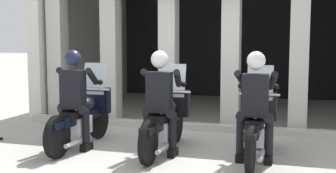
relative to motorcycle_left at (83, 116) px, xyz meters
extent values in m
plane|color=#A8A59E|center=(1.40, 3.16, -0.50)|extent=(80.00, 80.00, 0.00)
cube|color=black|center=(1.44, 7.10, 1.06)|extent=(7.46, 0.24, 3.11)
cube|color=silver|center=(-2.19, 4.62, 1.06)|extent=(0.30, 5.38, 3.11)
cube|color=beige|center=(-1.79, 2.28, 0.84)|extent=(0.35, 0.36, 2.67)
cube|color=beige|center=(-0.50, 2.28, 0.84)|extent=(0.35, 0.36, 2.67)
cube|color=beige|center=(0.79, 2.28, 0.84)|extent=(0.35, 0.36, 2.67)
cube|color=beige|center=(2.08, 2.28, 0.84)|extent=(0.35, 0.36, 2.67)
cube|color=beige|center=(3.37, 2.28, 0.84)|extent=(0.35, 0.36, 2.67)
cube|color=#B7B5AD|center=(1.44, 1.78, -0.44)|extent=(7.06, 0.24, 0.12)
cylinder|color=black|center=(0.00, 0.58, -0.18)|extent=(0.09, 0.64, 0.64)
cylinder|color=black|center=(0.00, -0.82, -0.18)|extent=(0.09, 0.64, 0.64)
cube|color=black|center=(0.00, 0.58, 0.03)|extent=(0.14, 0.44, 0.08)
cube|color=silver|center=(0.00, -0.17, -0.13)|extent=(0.28, 0.44, 0.28)
cube|color=black|center=(0.00, -0.12, 0.00)|extent=(0.18, 1.24, 0.16)
ellipsoid|color=black|center=(0.00, 0.10, 0.18)|extent=(0.26, 0.48, 0.22)
cube|color=black|center=(0.00, -0.30, 0.07)|extent=(0.24, 0.52, 0.10)
cube|color=black|center=(0.00, -0.76, 0.00)|extent=(0.16, 0.48, 0.10)
cylinder|color=silver|center=(0.00, 0.52, 0.06)|extent=(0.05, 0.24, 0.53)
cube|color=black|center=(0.00, 0.46, 0.20)|extent=(0.52, 0.16, 0.44)
sphere|color=silver|center=(0.00, 0.56, 0.22)|extent=(0.18, 0.18, 0.18)
cube|color=silver|center=(0.00, 0.44, 0.57)|extent=(0.40, 0.14, 0.54)
cylinder|color=silver|center=(0.00, 0.36, 0.40)|extent=(0.62, 0.04, 0.04)
cylinder|color=silver|center=(0.12, -0.52, -0.32)|extent=(0.07, 0.55, 0.07)
cube|color=black|center=(0.00, -0.32, 0.47)|extent=(0.36, 0.22, 0.60)
cube|color=#14193F|center=(0.00, -0.20, 0.49)|extent=(0.05, 0.02, 0.32)
sphere|color=tan|center=(0.00, -0.30, 0.92)|extent=(0.21, 0.21, 0.21)
sphere|color=#191E38|center=(0.00, -0.30, 0.95)|extent=(0.26, 0.26, 0.26)
cylinder|color=black|center=(0.14, -0.30, 0.16)|extent=(0.26, 0.29, 0.17)
cylinder|color=black|center=(0.20, -0.30, -0.12)|extent=(0.12, 0.12, 0.53)
cube|color=black|center=(0.20, -0.29, -0.44)|extent=(0.11, 0.26, 0.12)
cylinder|color=black|center=(-0.14, -0.30, 0.16)|extent=(0.26, 0.29, 0.17)
cylinder|color=black|center=(-0.20, -0.30, -0.12)|extent=(0.12, 0.12, 0.53)
cube|color=black|center=(-0.20, -0.29, -0.44)|extent=(0.11, 0.26, 0.12)
cylinder|color=black|center=(0.22, -0.09, 0.66)|extent=(0.19, 0.48, 0.31)
sphere|color=black|center=(0.26, 0.12, 0.55)|extent=(0.09, 0.09, 0.09)
cylinder|color=black|center=(-0.22, -0.09, 0.66)|extent=(0.19, 0.48, 0.31)
sphere|color=black|center=(-0.26, 0.12, 0.55)|extent=(0.09, 0.09, 0.09)
cylinder|color=black|center=(1.40, 0.63, -0.18)|extent=(0.09, 0.64, 0.64)
cylinder|color=black|center=(1.40, -0.77, -0.18)|extent=(0.09, 0.64, 0.64)
cube|color=black|center=(1.40, 0.63, 0.03)|extent=(0.14, 0.44, 0.08)
cube|color=silver|center=(1.40, -0.12, -0.13)|extent=(0.28, 0.44, 0.28)
cube|color=black|center=(1.40, -0.07, 0.00)|extent=(0.18, 1.24, 0.16)
ellipsoid|color=black|center=(1.40, 0.15, 0.18)|extent=(0.26, 0.48, 0.22)
cube|color=black|center=(1.40, -0.25, 0.07)|extent=(0.24, 0.52, 0.10)
cube|color=black|center=(1.40, -0.71, 0.00)|extent=(0.16, 0.48, 0.10)
cylinder|color=silver|center=(1.40, 0.57, 0.06)|extent=(0.05, 0.24, 0.53)
cube|color=black|center=(1.40, 0.51, 0.20)|extent=(0.52, 0.16, 0.44)
sphere|color=silver|center=(1.40, 0.61, 0.22)|extent=(0.18, 0.18, 0.18)
cube|color=silver|center=(1.40, 0.49, 0.57)|extent=(0.40, 0.14, 0.54)
cylinder|color=silver|center=(1.40, 0.41, 0.40)|extent=(0.62, 0.04, 0.04)
cylinder|color=silver|center=(1.52, -0.47, -0.32)|extent=(0.07, 0.55, 0.07)
cube|color=black|center=(1.40, -0.27, 0.47)|extent=(0.36, 0.22, 0.60)
cube|color=#14193F|center=(1.40, -0.15, 0.49)|extent=(0.05, 0.02, 0.32)
sphere|color=tan|center=(1.40, -0.25, 0.92)|extent=(0.21, 0.21, 0.21)
sphere|color=silver|center=(1.40, -0.25, 0.95)|extent=(0.26, 0.26, 0.26)
cylinder|color=black|center=(1.54, -0.25, 0.16)|extent=(0.26, 0.29, 0.17)
cylinder|color=black|center=(1.60, -0.25, -0.12)|extent=(0.12, 0.12, 0.53)
cube|color=black|center=(1.60, -0.24, -0.44)|extent=(0.11, 0.26, 0.12)
cylinder|color=black|center=(1.26, -0.25, 0.16)|extent=(0.26, 0.29, 0.17)
cylinder|color=black|center=(1.20, -0.25, -0.12)|extent=(0.12, 0.12, 0.53)
cube|color=black|center=(1.20, -0.24, -0.44)|extent=(0.11, 0.26, 0.12)
cylinder|color=black|center=(1.62, -0.04, 0.66)|extent=(0.19, 0.48, 0.31)
sphere|color=black|center=(1.66, 0.17, 0.55)|extent=(0.09, 0.09, 0.09)
cylinder|color=black|center=(1.18, -0.04, 0.66)|extent=(0.19, 0.48, 0.31)
sphere|color=black|center=(1.14, 0.17, 0.55)|extent=(0.09, 0.09, 0.09)
cylinder|color=black|center=(2.80, 0.66, -0.18)|extent=(0.09, 0.64, 0.64)
cylinder|color=black|center=(2.80, -0.74, -0.18)|extent=(0.09, 0.64, 0.64)
cube|color=black|center=(2.80, 0.66, 0.03)|extent=(0.14, 0.44, 0.08)
cube|color=silver|center=(2.80, -0.09, -0.13)|extent=(0.28, 0.44, 0.28)
cube|color=black|center=(2.80, -0.04, 0.00)|extent=(0.18, 1.24, 0.16)
ellipsoid|color=black|center=(2.80, 0.18, 0.18)|extent=(0.26, 0.48, 0.22)
cube|color=black|center=(2.80, -0.22, 0.07)|extent=(0.24, 0.52, 0.10)
cube|color=black|center=(2.80, -0.68, 0.00)|extent=(0.16, 0.48, 0.10)
cylinder|color=silver|center=(2.80, 0.60, 0.06)|extent=(0.05, 0.24, 0.53)
cube|color=black|center=(2.80, 0.54, 0.20)|extent=(0.52, 0.16, 0.44)
sphere|color=silver|center=(2.80, 0.64, 0.22)|extent=(0.18, 0.18, 0.18)
cube|color=silver|center=(2.80, 0.52, 0.57)|extent=(0.40, 0.14, 0.54)
cylinder|color=silver|center=(2.80, 0.44, 0.40)|extent=(0.62, 0.04, 0.04)
cylinder|color=silver|center=(2.92, -0.44, -0.32)|extent=(0.07, 0.55, 0.07)
cube|color=black|center=(2.80, -0.24, 0.47)|extent=(0.36, 0.22, 0.60)
cube|color=black|center=(2.80, -0.12, 0.49)|extent=(0.05, 0.02, 0.32)
sphere|color=tan|center=(2.80, -0.22, 0.92)|extent=(0.21, 0.21, 0.21)
sphere|color=silver|center=(2.80, -0.22, 0.95)|extent=(0.26, 0.26, 0.26)
cylinder|color=black|center=(2.94, -0.22, 0.16)|extent=(0.26, 0.29, 0.17)
cylinder|color=black|center=(3.00, -0.22, -0.12)|extent=(0.12, 0.12, 0.53)
cube|color=black|center=(3.00, -0.21, -0.44)|extent=(0.11, 0.26, 0.12)
cylinder|color=black|center=(2.66, -0.22, 0.16)|extent=(0.26, 0.29, 0.17)
cylinder|color=black|center=(2.60, -0.22, -0.12)|extent=(0.12, 0.12, 0.53)
cube|color=black|center=(2.60, -0.21, -0.44)|extent=(0.11, 0.26, 0.12)
cylinder|color=black|center=(3.02, -0.01, 0.66)|extent=(0.19, 0.48, 0.31)
sphere|color=black|center=(3.06, 0.20, 0.55)|extent=(0.09, 0.09, 0.09)
cylinder|color=black|center=(2.58, -0.01, 0.66)|extent=(0.19, 0.48, 0.31)
sphere|color=black|center=(2.54, 0.20, 0.55)|extent=(0.09, 0.09, 0.09)
camera|label=1|loc=(3.39, -6.45, 1.25)|focal=47.13mm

